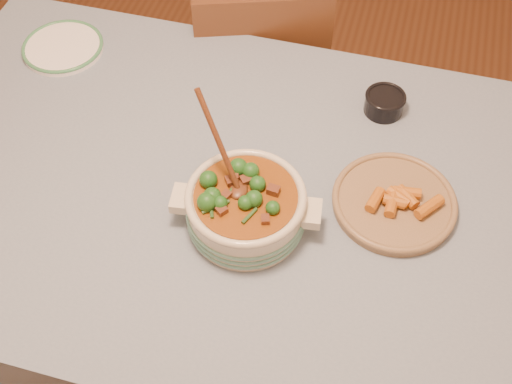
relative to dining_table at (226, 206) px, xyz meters
The scene contains 7 objects.
floor 0.66m from the dining_table, ahead, with size 4.50×4.50×0.00m, color #4F2A16.
dining_table is the anchor object (origin of this frame).
stew_casserole 0.20m from the dining_table, 49.54° to the right, with size 0.34×0.29×0.31m.
white_plate 0.68m from the dining_table, 149.57° to the left, with size 0.28×0.28×0.02m.
condiment_bowl 0.49m from the dining_table, 45.99° to the left, with size 0.12×0.12×0.06m.
fried_plate 0.41m from the dining_table, ahead, with size 0.37×0.37×0.05m.
chair_far 0.70m from the dining_table, 97.66° to the left, with size 0.52×0.52×0.87m.
Camera 1 is at (0.32, -0.88, 1.96)m, focal length 45.00 mm.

